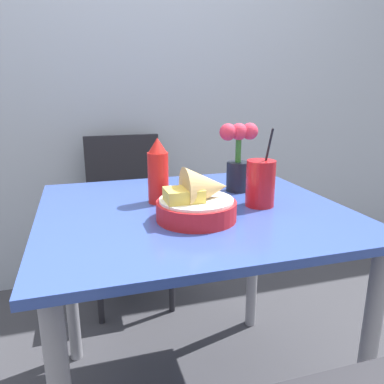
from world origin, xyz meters
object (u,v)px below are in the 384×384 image
object	(u,v)px
ketchup_bottle	(158,172)
drink_cup	(260,185)
food_basket	(199,201)
flower_vase	(238,155)
chair_far_window	(126,203)

from	to	relation	value
ketchup_bottle	drink_cup	distance (m)	0.33
ketchup_bottle	food_basket	bearing A→B (deg)	-68.56
food_basket	flower_vase	bearing A→B (deg)	47.85
food_basket	ketchup_bottle	size ratio (longest dim) A/B	1.08
chair_far_window	flower_vase	xyz separation A→B (m)	(0.33, -0.73, 0.37)
chair_far_window	flower_vase	distance (m)	0.88
chair_far_window	drink_cup	size ratio (longest dim) A/B	3.49
chair_far_window	flower_vase	size ratio (longest dim) A/B	3.56
food_basket	drink_cup	size ratio (longest dim) A/B	0.92
ketchup_bottle	drink_cup	size ratio (longest dim) A/B	0.85
chair_far_window	ketchup_bottle	size ratio (longest dim) A/B	4.10
chair_far_window	food_basket	xyz separation A→B (m)	(0.10, -0.98, 0.29)
chair_far_window	food_basket	distance (m)	1.03
food_basket	drink_cup	distance (m)	0.24
drink_cup	chair_far_window	bearing A→B (deg)	109.50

